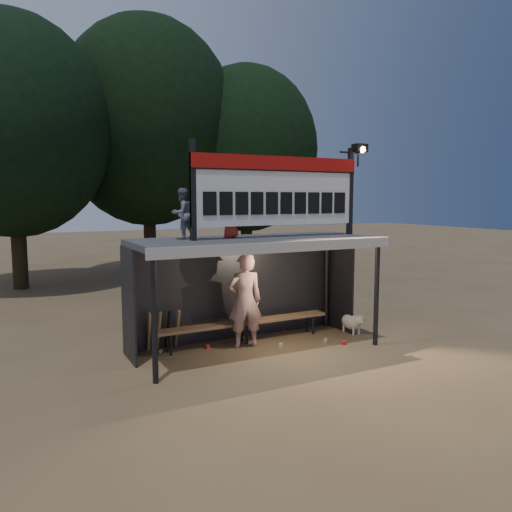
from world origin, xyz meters
The scene contains 13 objects.
ground centered at (0.00, 0.00, 0.00)m, with size 80.00×80.00×0.00m, color brown.
player centered at (-0.13, 0.27, 0.99)m, with size 0.72×0.48×1.99m, color silver.
child_a centered at (-1.43, 0.41, 2.82)m, with size 0.49×0.38×1.00m, color slate.
child_b centered at (-0.46, 0.24, 2.74)m, with size 0.41×0.27×0.84m, color #B22B1B.
dugout_shelter centered at (0.00, 0.24, 1.85)m, with size 5.10×2.08×2.32m.
scoreboard_assembly centered at (0.56, -0.01, 3.32)m, with size 4.10×0.27×1.99m.
bench centered at (0.00, 0.55, 0.43)m, with size 4.00×0.35×0.48m.
tree_left centered at (-4.00, 10.00, 5.51)m, with size 6.46×6.46×9.27m.
tree_mid centered at (1.00, 11.50, 6.17)m, with size 7.22×7.22×10.36m.
tree_right centered at (5.00, 10.50, 5.19)m, with size 6.08×6.08×8.72m.
dog centered at (2.55, 0.06, 0.28)m, with size 0.36×0.81×0.49m.
bats centered at (-1.73, 0.82, 0.43)m, with size 0.68×0.35×0.84m.
litter centered at (0.36, 0.27, 0.04)m, with size 3.74×1.53×0.08m.
Camera 1 is at (-4.66, -8.92, 3.12)m, focal length 35.00 mm.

